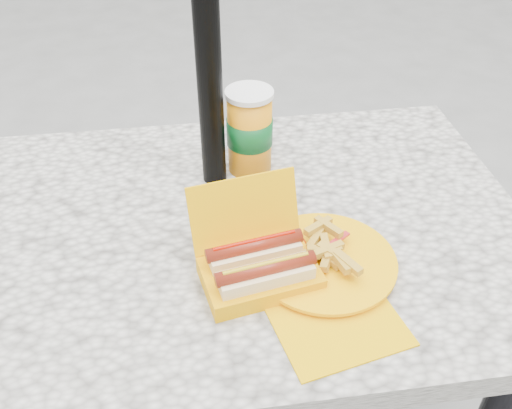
{
  "coord_description": "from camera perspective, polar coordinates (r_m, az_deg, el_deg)",
  "views": [
    {
      "loc": [
        -0.06,
        -0.84,
        1.47
      ],
      "look_at": [
        0.07,
        -0.01,
        0.8
      ],
      "focal_mm": 40.0,
      "sensor_mm": 36.0,
      "label": 1
    }
  ],
  "objects": [
    {
      "name": "hotdog_box",
      "position": [
        0.98,
        0.28,
        -6.1
      ],
      "size": [
        0.22,
        0.2,
        0.15
      ],
      "rotation": [
        0.0,
        0.0,
        0.18
      ],
      "color": "#F9AC00",
      "rests_on": "picnic_table"
    },
    {
      "name": "umbrella_pole",
      "position": [
        1.07,
        -5.0,
        18.04
      ],
      "size": [
        0.05,
        0.05,
        2.2
      ],
      "primitive_type": "cylinder",
      "color": "black",
      "rests_on": "ground"
    },
    {
      "name": "fries_plate",
      "position": [
        1.02,
        6.85,
        -5.92
      ],
      "size": [
        0.26,
        0.36,
        0.05
      ],
      "rotation": [
        0.0,
        0.0,
        0.18
      ],
      "color": "#E7A800",
      "rests_on": "picnic_table"
    },
    {
      "name": "soda_cup",
      "position": [
        1.21,
        -0.65,
        7.36
      ],
      "size": [
        0.1,
        0.1,
        0.19
      ],
      "rotation": [
        0.0,
        0.0,
        0.04
      ],
      "color": "orange",
      "rests_on": "picnic_table"
    },
    {
      "name": "picnic_table",
      "position": [
        1.18,
        -3.2,
        -6.12
      ],
      "size": [
        1.2,
        0.8,
        0.75
      ],
      "color": "beige",
      "rests_on": "ground"
    }
  ]
}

